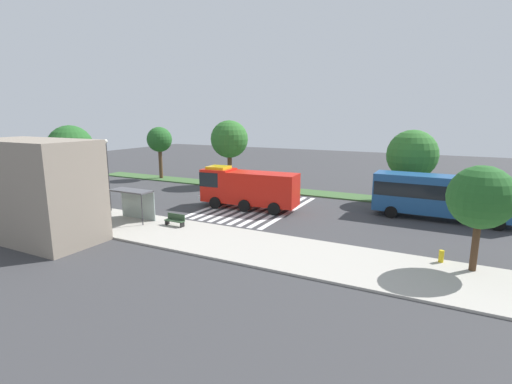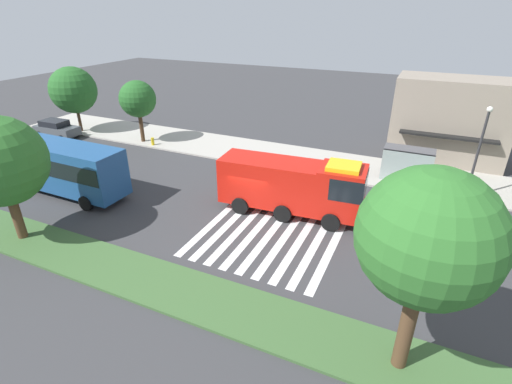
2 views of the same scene
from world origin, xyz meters
name	(u,v)px [view 1 (image 1 of 2)]	position (x,y,z in m)	size (l,w,h in m)	color
ground_plane	(276,210)	(0.00, 0.00, 0.00)	(120.00, 120.00, 0.00)	#38383A
sidewalk	(216,240)	(0.00, 9.79, 0.07)	(60.00, 5.89, 0.14)	#ADA89E
median_strip	(307,193)	(0.00, -8.35, 0.07)	(60.00, 3.00, 0.14)	#3D6033
crosswalk	(255,207)	(2.17, 0.00, 0.01)	(7.65, 12.33, 0.01)	silver
fire_truck	(245,187)	(2.69, 0.82, 2.01)	(9.23, 3.21, 3.76)	red
parked_car_mid	(82,192)	(18.42, 5.65, 0.91)	(4.80, 2.05, 1.79)	#474C51
transit_bus	(444,194)	(-13.42, -3.08, 2.14)	(10.79, 2.93, 3.61)	navy
bus_stop_shelter	(134,198)	(8.50, 8.58, 1.89)	(3.50, 1.40, 2.46)	#4C4C51
bench_near_shelter	(175,220)	(4.50, 8.55, 0.59)	(1.60, 0.50, 0.90)	#2D472D
street_lamp	(108,169)	(12.58, 7.45, 3.82)	(0.36, 0.36, 6.24)	#2D2D30
storefront_building	(37,191)	(10.91, 14.93, 3.40)	(8.81, 5.21, 6.81)	gray
sidewalk_tree_west	(481,198)	(-15.23, 7.85, 4.16)	(3.33, 3.33, 5.71)	#47301E
sidewalk_tree_east	(71,148)	(16.57, 7.85, 5.47)	(3.99, 3.99, 7.38)	#47301E
sidewalk_tree_far_east	(19,157)	(24.50, 7.85, 4.34)	(3.60, 3.60, 6.02)	#47301E
median_tree_far_west	(412,155)	(-10.35, -8.35, 4.68)	(4.72, 4.72, 6.92)	#513823
median_tree_west	(229,139)	(9.89, -8.35, 5.56)	(4.42, 4.42, 7.67)	#513823
median_tree_center	(159,140)	(20.64, -8.35, 5.18)	(3.26, 3.26, 6.75)	#513823
fire_hydrant	(441,256)	(-13.68, 7.35, 0.49)	(0.28, 0.28, 0.70)	gold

